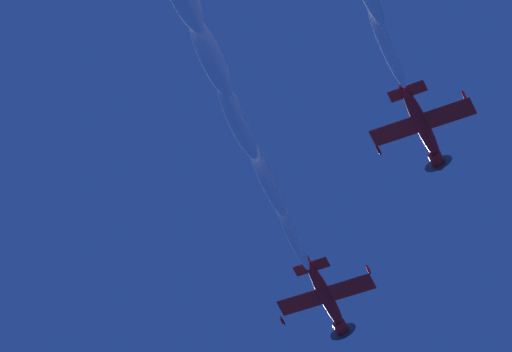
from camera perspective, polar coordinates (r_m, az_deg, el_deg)
airplane_lead at (r=91.65m, az=3.45°, el=-5.93°), size 7.45×7.16×3.25m
airplane_left_wingman at (r=86.20m, az=8.04°, el=2.34°), size 7.30×7.17×3.70m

